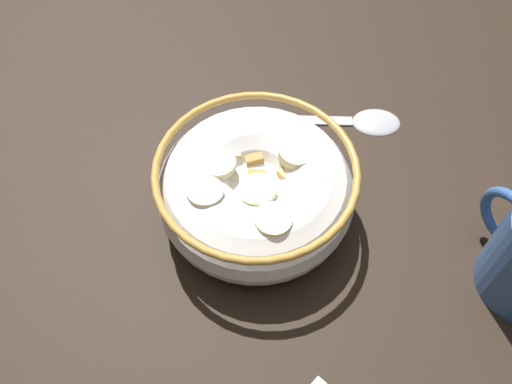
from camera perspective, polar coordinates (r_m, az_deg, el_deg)
The scene contains 3 objects.
ground_plane at distance 48.45cm, azimuth 0.00°, elevation -2.59°, with size 102.03×102.03×2.00cm, color black.
cereal_bowl at distance 44.71cm, azimuth 0.01°, elevation 0.25°, with size 15.64×15.64×6.52cm.
spoon at distance 53.80cm, azimuth 10.02°, elevation 7.09°, with size 9.44×13.81×0.80cm.
Camera 1 is at (-21.59, 11.97, 40.69)cm, focal length 40.22 mm.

